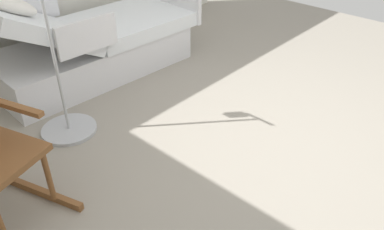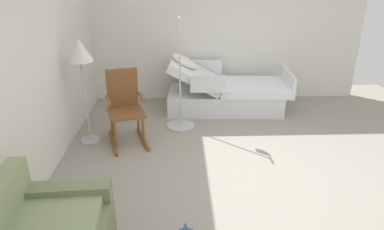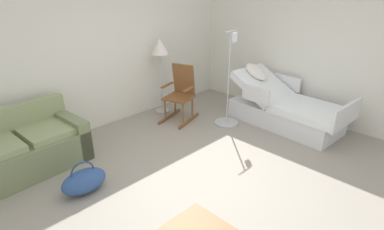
% 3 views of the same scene
% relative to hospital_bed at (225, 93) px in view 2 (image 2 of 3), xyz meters
% --- Properties ---
extents(ground_plane, '(6.85, 6.85, 0.00)m').
position_rel_hospital_bed_xyz_m(ground_plane, '(-2.12, -0.05, -0.30)').
color(ground_plane, gray).
extents(back_wall, '(5.68, 0.10, 2.70)m').
position_rel_hospital_bed_xyz_m(back_wall, '(-2.12, 2.41, 1.05)').
color(back_wall, silver).
rests_on(back_wall, ground).
extents(side_wall, '(0.10, 5.01, 2.70)m').
position_rel_hospital_bed_xyz_m(side_wall, '(0.67, -0.05, 1.05)').
color(side_wall, silver).
rests_on(side_wall, ground).
extents(hospital_bed, '(1.09, 2.12, 1.04)m').
position_rel_hospital_bed_xyz_m(hospital_bed, '(0.00, 0.00, 0.00)').
color(hospital_bed, silver).
rests_on(hospital_bed, ground).
extents(rocking_chair, '(0.86, 0.67, 1.05)m').
position_rel_hospital_bed_xyz_m(rocking_chair, '(-1.14, 1.56, 0.20)').
color(rocking_chair, brown).
rests_on(rocking_chair, ground).
extents(floor_lamp, '(0.34, 0.34, 1.48)m').
position_rel_hospital_bed_xyz_m(floor_lamp, '(-1.16, 2.08, 0.92)').
color(floor_lamp, '#B2B5BA').
rests_on(floor_lamp, ground).
extents(iv_pole, '(0.44, 0.44, 1.69)m').
position_rel_hospital_bed_xyz_m(iv_pole, '(-0.70, 0.78, -0.06)').
color(iv_pole, '#B2B5BA').
rests_on(iv_pole, ground).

